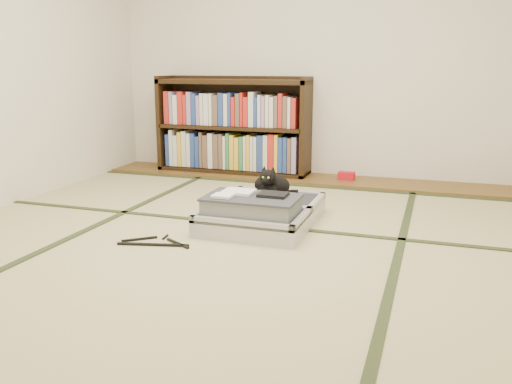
% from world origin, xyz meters
% --- Properties ---
extents(floor, '(4.50, 4.50, 0.00)m').
position_xyz_m(floor, '(0.00, 0.00, 0.00)').
color(floor, tan).
rests_on(floor, ground).
extents(wood_strip, '(4.00, 0.50, 0.02)m').
position_xyz_m(wood_strip, '(0.00, 2.00, 0.01)').
color(wood_strip, brown).
rests_on(wood_strip, ground).
extents(red_item, '(0.16, 0.10, 0.07)m').
position_xyz_m(red_item, '(0.38, 2.03, 0.06)').
color(red_item, red).
rests_on(red_item, wood_strip).
extents(tatami_borders, '(4.00, 4.50, 0.01)m').
position_xyz_m(tatami_borders, '(0.00, 0.49, 0.00)').
color(tatami_borders, '#2D381E').
rests_on(tatami_borders, ground).
extents(bookcase, '(1.53, 0.35, 0.98)m').
position_xyz_m(bookcase, '(-0.77, 2.07, 0.45)').
color(bookcase, black).
rests_on(bookcase, wood_strip).
extents(suitcase, '(0.69, 0.91, 0.27)m').
position_xyz_m(suitcase, '(0.06, 0.42, 0.10)').
color(suitcase, silver).
rests_on(suitcase, floor).
extents(cat, '(0.30, 0.31, 0.25)m').
position_xyz_m(cat, '(0.04, 0.71, 0.22)').
color(cat, black).
rests_on(cat, suitcase).
extents(cable_coil, '(0.10, 0.10, 0.02)m').
position_xyz_m(cable_coil, '(0.22, 0.75, 0.14)').
color(cable_coil, white).
rests_on(cable_coil, suitcase).
extents(hanger, '(0.46, 0.26, 0.01)m').
position_xyz_m(hanger, '(-0.43, -0.16, 0.01)').
color(hanger, black).
rests_on(hanger, floor).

